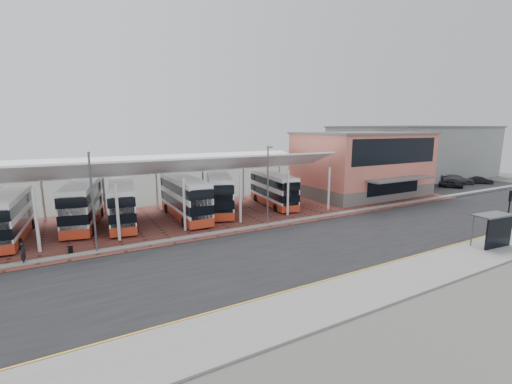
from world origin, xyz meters
The scene contains 26 objects.
ground centered at (0.00, 0.00, 0.00)m, with size 140.00×140.00×0.00m, color #4F514A.
road centered at (0.00, -1.00, 0.01)m, with size 120.00×14.00×0.02m, color black.
forecourt centered at (2.00, 13.00, 0.03)m, with size 72.00×16.00×0.06m, color brown.
sidewalk centered at (0.00, -9.00, 0.07)m, with size 120.00×4.00×0.14m, color gray.
north_kerb centered at (0.00, 6.20, 0.07)m, with size 120.00×0.80×0.14m, color gray.
carpark_surface centered at (44.00, 10.00, 0.04)m, with size 22.00×10.00×0.08m, color black.
yellow_line_near centered at (0.00, -7.00, 0.03)m, with size 120.00×0.12×0.01m, color gold.
yellow_line_far centered at (0.00, -6.70, 0.03)m, with size 120.00×0.12×0.01m, color gold.
canopy centered at (-6.00, 13.94, 5.80)m, with size 37.00×11.63×7.07m.
terminal centered at (23.00, 13.92, 4.66)m, with size 18.40×14.40×9.25m.
warehouse centered at (48.00, 24.00, 5.15)m, with size 30.50×20.50×10.25m.
lamp_west centered at (-14.00, 6.27, 4.36)m, with size 0.16×0.90×8.07m.
lamp_east centered at (2.00, 6.27, 4.36)m, with size 0.16×0.90×8.07m.
bus_0 centered at (-20.33, 13.32, 2.11)m, with size 3.12×10.17×4.13m.
bus_1 centered at (-14.39, 15.13, 2.26)m, with size 4.61×11.01×4.43m.
bus_2 centered at (-10.86, 13.75, 2.15)m, with size 3.79×10.46×4.22m.
bus_3 centered at (-4.51, 13.06, 2.28)m, with size 2.75×10.84×4.46m.
bus_4 centered at (-0.05, 14.11, 2.29)m, with size 5.92×11.10×4.49m.
bus_5 centered at (7.26, 13.64, 2.10)m, with size 3.54×10.17×4.10m.
pedestrian centered at (-18.85, 6.23, 0.86)m, with size 0.58×0.38×1.60m, color black.
suitcase centered at (-15.85, 6.95, 0.34)m, with size 0.33×0.24×0.57m, color black.
carpark_car_a centered at (40.05, 10.29, 0.71)m, with size 1.50×3.72×1.27m, color black.
carpark_car_b centered at (45.21, 12.31, 0.85)m, with size 2.15×5.28×1.53m, color #45464B.
carpark_car_c centered at (49.06, 10.31, 0.70)m, with size 1.30×3.74×1.23m, color black.
bus_shelter centered at (15.06, -8.76, 1.82)m, with size 3.50×1.88×2.69m.
traffic_signal_west centered at (19.22, -7.60, 2.90)m, with size 0.31×0.26×4.15m.
Camera 1 is at (-15.65, -22.70, 9.79)m, focal length 24.00 mm.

